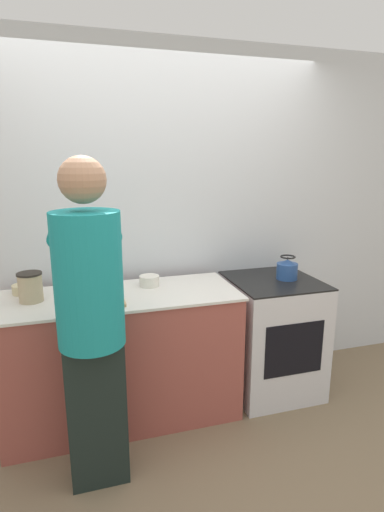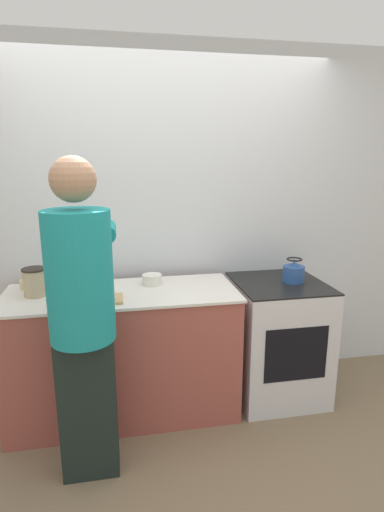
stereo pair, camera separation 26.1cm
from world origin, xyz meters
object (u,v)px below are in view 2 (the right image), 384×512
at_px(knife, 97,299).
at_px(canister_jar, 35,282).
at_px(kettle, 294,272).
at_px(person, 82,313).
at_px(bowl_prep, 31,284).
at_px(oven, 277,338).
at_px(cutting_board, 96,300).

xyz_separation_m(knife, canister_jar, (-0.40, 0.21, 0.07)).
bearing_deg(knife, kettle, 17.87).
relative_size(person, bowl_prep, 12.44).
distance_m(oven, bowl_prep, 1.83).
bearing_deg(canister_jar, bowl_prep, 109.56).
distance_m(cutting_board, bowl_prep, 0.58).
xyz_separation_m(bowl_prep, canister_jar, (0.06, -0.18, 0.06)).
relative_size(cutting_board, kettle, 1.89).
relative_size(person, kettle, 10.07).
xyz_separation_m(cutting_board, kettle, (1.40, 0.18, 0.06)).
distance_m(person, knife, 0.36).
xyz_separation_m(kettle, bowl_prep, (-1.86, 0.19, -0.04)).
bearing_deg(canister_jar, oven, 0.01).
height_order(cutting_board, kettle, kettle).
bearing_deg(oven, bowl_prep, 174.13).
relative_size(cutting_board, canister_jar, 1.81).
relative_size(oven, person, 0.50).
relative_size(oven, canister_jar, 4.80).
distance_m(oven, cutting_board, 1.39).
relative_size(oven, kettle, 5.02).
distance_m(person, cutting_board, 0.38).
xyz_separation_m(person, canister_jar, (-0.34, 0.56, 0.02)).
relative_size(cutting_board, knife, 1.46).
height_order(oven, bowl_prep, bowl_prep).
bearing_deg(oven, canister_jar, -179.99).
bearing_deg(cutting_board, kettle, 7.18).
height_order(person, canister_jar, person).
xyz_separation_m(person, bowl_prep, (-0.40, 0.74, -0.05)).
relative_size(person, knife, 7.78).
bearing_deg(cutting_board, oven, 8.00).
distance_m(cutting_board, knife, 0.03).
bearing_deg(person, cutting_board, 82.30).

